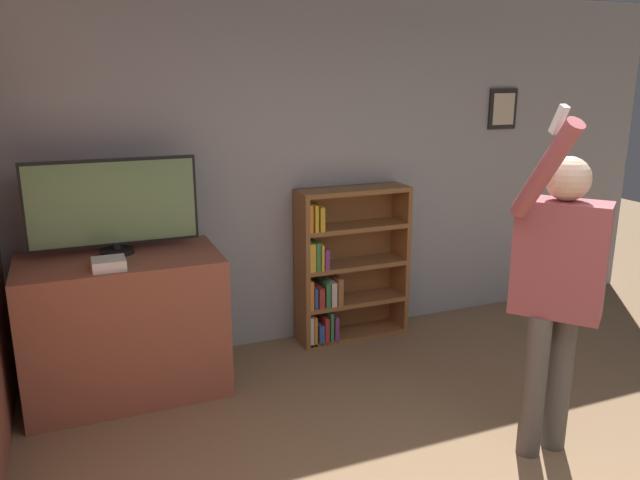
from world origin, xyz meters
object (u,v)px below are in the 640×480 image
(game_console, at_px, (109,264))
(person, at_px, (558,280))
(bookshelf, at_px, (343,269))
(television, at_px, (113,205))

(game_console, bearing_deg, person, -32.37)
(bookshelf, xyz_separation_m, person, (0.40, -1.88, 0.45))
(television, distance_m, person, 2.73)
(television, relative_size, game_console, 5.49)
(bookshelf, height_order, person, person)
(person, bearing_deg, television, -168.24)
(game_console, xyz_separation_m, person, (2.18, -1.38, 0.05))
(television, distance_m, bookshelf, 1.85)
(television, xyz_separation_m, bookshelf, (1.71, 0.17, -0.69))
(bookshelf, relative_size, person, 0.63)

